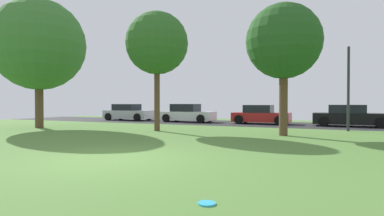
{
  "coord_description": "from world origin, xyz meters",
  "views": [
    {
      "loc": [
        5.47,
        -6.72,
        1.5
      ],
      "look_at": [
        0.0,
        5.05,
        1.3
      ],
      "focal_mm": 29.87,
      "sensor_mm": 36.0,
      "label": 1
    }
  ],
  "objects_px": {
    "oak_tree_center": "(284,42)",
    "parked_car_red": "(261,115)",
    "frisbee_disc": "(207,203)",
    "parked_car_silver": "(128,113)",
    "street_lamp_post": "(348,89)",
    "parked_car_black": "(350,116)",
    "oak_tree_left": "(39,45)",
    "maple_tree_far": "(157,43)",
    "parked_car_white": "(187,114)"
  },
  "relations": [
    {
      "from": "oak_tree_center",
      "to": "frisbee_disc",
      "type": "xyz_separation_m",
      "value": [
        0.58,
        -10.72,
        -4.3
      ]
    },
    {
      "from": "parked_car_red",
      "to": "parked_car_silver",
      "type": "bearing_deg",
      "value": -179.62
    },
    {
      "from": "oak_tree_left",
      "to": "parked_car_red",
      "type": "xyz_separation_m",
      "value": [
        11.36,
        9.3,
        -4.4
      ]
    },
    {
      "from": "oak_tree_center",
      "to": "oak_tree_left",
      "type": "bearing_deg",
      "value": -174.17
    },
    {
      "from": "oak_tree_left",
      "to": "maple_tree_far",
      "type": "distance_m",
      "value": 7.72
    },
    {
      "from": "parked_car_red",
      "to": "oak_tree_center",
      "type": "bearing_deg",
      "value": -70.21
    },
    {
      "from": "oak_tree_center",
      "to": "maple_tree_far",
      "type": "xyz_separation_m",
      "value": [
        -6.54,
        -0.35,
        0.38
      ]
    },
    {
      "from": "frisbee_disc",
      "to": "street_lamp_post",
      "type": "distance_m",
      "value": 14.9
    },
    {
      "from": "parked_car_silver",
      "to": "street_lamp_post",
      "type": "xyz_separation_m",
      "value": [
        17.14,
        -3.92,
        1.61
      ]
    },
    {
      "from": "maple_tree_far",
      "to": "parked_car_black",
      "type": "height_order",
      "value": "maple_tree_far"
    },
    {
      "from": "oak_tree_center",
      "to": "maple_tree_far",
      "type": "bearing_deg",
      "value": -176.91
    },
    {
      "from": "oak_tree_left",
      "to": "parked_car_silver",
      "type": "distance_m",
      "value": 10.21
    },
    {
      "from": "oak_tree_left",
      "to": "parked_car_black",
      "type": "relative_size",
      "value": 1.74
    },
    {
      "from": "maple_tree_far",
      "to": "parked_car_black",
      "type": "xyz_separation_m",
      "value": [
        9.5,
        8.05,
        -4.05
      ]
    },
    {
      "from": "parked_car_white",
      "to": "parked_car_red",
      "type": "xyz_separation_m",
      "value": [
        5.78,
        0.17,
        -0.02
      ]
    },
    {
      "from": "oak_tree_center",
      "to": "oak_tree_left",
      "type": "distance_m",
      "value": 14.27
    },
    {
      "from": "parked_car_silver",
      "to": "parked_car_black",
      "type": "bearing_deg",
      "value": -0.23
    },
    {
      "from": "maple_tree_far",
      "to": "parked_car_white",
      "type": "distance_m",
      "value": 9.22
    },
    {
      "from": "frisbee_disc",
      "to": "parked_car_silver",
      "type": "bearing_deg",
      "value": 128.98
    },
    {
      "from": "parked_car_silver",
      "to": "street_lamp_post",
      "type": "bearing_deg",
      "value": -12.89
    },
    {
      "from": "maple_tree_far",
      "to": "street_lamp_post",
      "type": "bearing_deg",
      "value": 24.29
    },
    {
      "from": "maple_tree_far",
      "to": "street_lamp_post",
      "type": "height_order",
      "value": "maple_tree_far"
    },
    {
      "from": "frisbee_disc",
      "to": "street_lamp_post",
      "type": "height_order",
      "value": "street_lamp_post"
    },
    {
      "from": "oak_tree_left",
      "to": "parked_car_silver",
      "type": "height_order",
      "value": "oak_tree_left"
    },
    {
      "from": "street_lamp_post",
      "to": "parked_car_white",
      "type": "bearing_deg",
      "value": 161.4
    },
    {
      "from": "parked_car_black",
      "to": "street_lamp_post",
      "type": "height_order",
      "value": "street_lamp_post"
    },
    {
      "from": "oak_tree_center",
      "to": "parked_car_white",
      "type": "xyz_separation_m",
      "value": [
        -8.61,
        7.67,
        -3.67
      ]
    },
    {
      "from": "oak_tree_left",
      "to": "street_lamp_post",
      "type": "relative_size",
      "value": 1.73
    },
    {
      "from": "frisbee_disc",
      "to": "oak_tree_left",
      "type": "bearing_deg",
      "value": 147.87
    },
    {
      "from": "parked_car_white",
      "to": "street_lamp_post",
      "type": "bearing_deg",
      "value": -18.6
    },
    {
      "from": "frisbee_disc",
      "to": "parked_car_black",
      "type": "bearing_deg",
      "value": 82.66
    },
    {
      "from": "maple_tree_far",
      "to": "frisbee_disc",
      "type": "xyz_separation_m",
      "value": [
        7.12,
        -10.36,
        -4.67
      ]
    },
    {
      "from": "frisbee_disc",
      "to": "parked_car_black",
      "type": "height_order",
      "value": "parked_car_black"
    },
    {
      "from": "parked_car_silver",
      "to": "street_lamp_post",
      "type": "relative_size",
      "value": 0.96
    },
    {
      "from": "oak_tree_left",
      "to": "frisbee_disc",
      "type": "xyz_separation_m",
      "value": [
        14.76,
        -9.27,
        -5.01
      ]
    },
    {
      "from": "parked_car_silver",
      "to": "street_lamp_post",
      "type": "distance_m",
      "value": 17.66
    },
    {
      "from": "street_lamp_post",
      "to": "maple_tree_far",
      "type": "bearing_deg",
      "value": -155.71
    },
    {
      "from": "maple_tree_far",
      "to": "parked_car_white",
      "type": "relative_size",
      "value": 1.51
    },
    {
      "from": "maple_tree_far",
      "to": "parked_car_silver",
      "type": "distance_m",
      "value": 11.99
    },
    {
      "from": "parked_car_red",
      "to": "parked_car_black",
      "type": "height_order",
      "value": "parked_car_black"
    },
    {
      "from": "maple_tree_far",
      "to": "parked_car_silver",
      "type": "bearing_deg",
      "value": 133.96
    },
    {
      "from": "frisbee_disc",
      "to": "maple_tree_far",
      "type": "bearing_deg",
      "value": 124.5
    },
    {
      "from": "oak_tree_center",
      "to": "street_lamp_post",
      "type": "xyz_separation_m",
      "value": [
        2.76,
        3.85,
        -2.06
      ]
    },
    {
      "from": "oak_tree_center",
      "to": "parked_car_red",
      "type": "distance_m",
      "value": 9.12
    },
    {
      "from": "oak_tree_center",
      "to": "parked_car_red",
      "type": "height_order",
      "value": "oak_tree_center"
    },
    {
      "from": "frisbee_disc",
      "to": "street_lamp_post",
      "type": "relative_size",
      "value": 0.06
    },
    {
      "from": "parked_car_black",
      "to": "maple_tree_far",
      "type": "bearing_deg",
      "value": -139.69
    },
    {
      "from": "oak_tree_left",
      "to": "parked_car_white",
      "type": "xyz_separation_m",
      "value": [
        5.57,
        9.12,
        -4.38
      ]
    },
    {
      "from": "parked_car_silver",
      "to": "parked_car_black",
      "type": "relative_size",
      "value": 0.96
    },
    {
      "from": "parked_car_red",
      "to": "street_lamp_post",
      "type": "distance_m",
      "value": 7.06
    }
  ]
}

